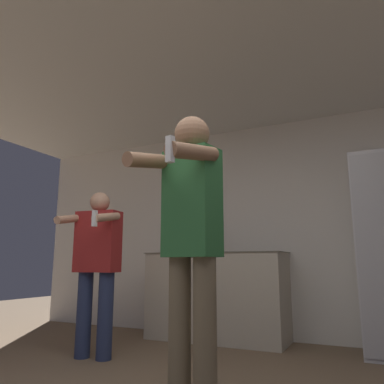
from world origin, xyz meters
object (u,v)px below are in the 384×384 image
(bottle_dark_rum, at_px, (212,241))
(person_woman_foreground, at_px, (191,234))
(bottle_short_whiskey, at_px, (177,242))
(person_man_side, at_px, (97,262))
(bottle_amber_bourbon, at_px, (169,246))

(bottle_dark_rum, height_order, person_woman_foreground, person_woman_foreground)
(bottle_short_whiskey, height_order, person_man_side, person_man_side)
(bottle_short_whiskey, bearing_deg, person_man_side, -100.79)
(person_woman_foreground, relative_size, person_man_side, 1.15)
(bottle_amber_bourbon, height_order, bottle_short_whiskey, bottle_short_whiskey)
(bottle_amber_bourbon, relative_size, bottle_short_whiskey, 0.66)
(bottle_dark_rum, xyz_separation_m, person_man_side, (-0.70, -1.19, -0.24))
(bottle_dark_rum, relative_size, bottle_short_whiskey, 0.99)
(bottle_amber_bourbon, distance_m, person_woman_foreground, 2.38)
(bottle_dark_rum, distance_m, person_man_side, 1.40)
(person_woman_foreground, distance_m, person_man_side, 1.63)
(person_woman_foreground, bearing_deg, bottle_short_whiskey, 120.10)
(bottle_amber_bourbon, height_order, person_man_side, person_man_side)
(bottle_dark_rum, height_order, bottle_short_whiskey, bottle_short_whiskey)
(bottle_dark_rum, relative_size, person_woman_foreground, 0.18)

